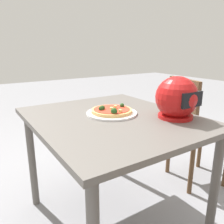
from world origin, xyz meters
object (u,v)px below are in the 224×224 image
at_px(dining_table, 112,131).
at_px(pizza, 112,110).
at_px(chair_side, 190,126).
at_px(motorcycle_helmet, 177,98).

xyz_separation_m(dining_table, pizza, (-0.02, -0.04, 0.11)).
bearing_deg(chair_side, dining_table, 4.05).
distance_m(motorcycle_helmet, chair_side, 0.68).
distance_m(dining_table, motorcycle_helmet, 0.42).
xyz_separation_m(pizza, chair_side, (-0.78, -0.02, -0.25)).
bearing_deg(chair_side, motorcycle_helmet, 28.35).
relative_size(dining_table, pizza, 4.15).
distance_m(dining_table, pizza, 0.12).
distance_m(pizza, chair_side, 0.82).
height_order(dining_table, chair_side, chair_side).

